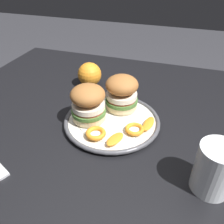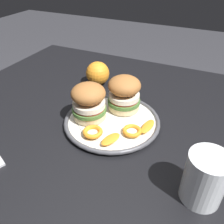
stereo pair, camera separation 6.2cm
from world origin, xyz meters
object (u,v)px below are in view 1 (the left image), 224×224
sandwich_half_left (88,103)px  dinner_plate (112,121)px  whole_orange (90,74)px  drinking_glass (214,172)px  dining_table (113,155)px  sandwich_half_right (121,92)px

sandwich_half_left → dinner_plate: bearing=18.3°
whole_orange → drinking_glass: bearing=-39.7°
sandwich_half_left → whole_orange: size_ratio=1.57×
whole_orange → dining_table: bearing=-53.6°
dining_table → sandwich_half_right: (-0.00, 0.08, 0.17)m
whole_orange → sandwich_half_right: bearing=-40.1°
sandwich_half_right → drinking_glass: bearing=-39.5°
dining_table → drinking_glass: drinking_glass is taller
dinner_plate → drinking_glass: size_ratio=2.47×
sandwich_half_left → whole_orange: (-0.08, 0.21, -0.03)m
sandwich_half_right → drinking_glass: size_ratio=1.19×
sandwich_half_left → sandwich_half_right: (0.07, 0.08, 0.00)m
dining_table → sandwich_half_right: size_ratio=8.84×
dining_table → sandwich_half_left: bearing=-176.8°
sandwich_half_left → drinking_glass: 0.34m
sandwich_half_right → whole_orange: sandwich_half_right is taller
sandwich_half_left → sandwich_half_right: size_ratio=1.02×
whole_orange → sandwich_half_left: bearing=-68.3°
sandwich_half_right → sandwich_half_left: bearing=-129.1°
whole_orange → dinner_plate: bearing=-52.9°
sandwich_half_left → drinking_glass: bearing=-20.7°
drinking_glass → whole_orange: (-0.40, 0.33, -0.00)m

